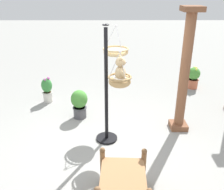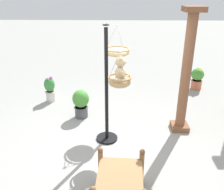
{
  "view_description": "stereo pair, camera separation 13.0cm",
  "coord_description": "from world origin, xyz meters",
  "px_view_note": "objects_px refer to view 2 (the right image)",
  "views": [
    {
      "loc": [
        4.29,
        0.07,
        2.95
      ],
      "look_at": [
        0.0,
        0.09,
        1.07
      ],
      "focal_mm": 40.04,
      "sensor_mm": 36.0,
      "label": 1
    },
    {
      "loc": [
        4.29,
        0.2,
        2.95
      ],
      "look_at": [
        0.0,
        0.09,
        1.07
      ],
      "focal_mm": 40.04,
      "sensor_mm": 36.0,
      "label": 2
    }
  ],
  "objects_px": {
    "display_pole_central": "(107,108)",
    "potted_plant_fern_front": "(50,89)",
    "hanging_basket_left_high": "(117,52)",
    "potted_plant_bushy_green": "(197,78)",
    "hanging_basket_with_teddy": "(120,81)",
    "greenhouse_pillar_right": "(186,76)",
    "teddy_bear": "(121,70)",
    "wooden_planter_box": "(120,188)",
    "potted_plant_flowering_red": "(81,102)"
  },
  "relations": [
    {
      "from": "teddy_bear",
      "to": "wooden_planter_box",
      "type": "relative_size",
      "value": 0.48
    },
    {
      "from": "display_pole_central",
      "to": "potted_plant_fern_front",
      "type": "distance_m",
      "value": 2.5
    },
    {
      "from": "display_pole_central",
      "to": "potted_plant_flowering_red",
      "type": "height_order",
      "value": "display_pole_central"
    },
    {
      "from": "display_pole_central",
      "to": "hanging_basket_left_high",
      "type": "relative_size",
      "value": 3.62
    },
    {
      "from": "hanging_basket_left_high",
      "to": "potted_plant_fern_front",
      "type": "bearing_deg",
      "value": -119.87
    },
    {
      "from": "potted_plant_fern_front",
      "to": "hanging_basket_left_high",
      "type": "bearing_deg",
      "value": 60.13
    },
    {
      "from": "potted_plant_fern_front",
      "to": "potted_plant_bushy_green",
      "type": "height_order",
      "value": "potted_plant_fern_front"
    },
    {
      "from": "display_pole_central",
      "to": "potted_plant_fern_front",
      "type": "bearing_deg",
      "value": -138.34
    },
    {
      "from": "hanging_basket_with_teddy",
      "to": "greenhouse_pillar_right",
      "type": "xyz_separation_m",
      "value": [
        -0.6,
        1.36,
        -0.1
      ]
    },
    {
      "from": "display_pole_central",
      "to": "teddy_bear",
      "type": "relative_size",
      "value": 5.15
    },
    {
      "from": "hanging_basket_with_teddy",
      "to": "wooden_planter_box",
      "type": "bearing_deg",
      "value": 0.38
    },
    {
      "from": "display_pole_central",
      "to": "hanging_basket_left_high",
      "type": "distance_m",
      "value": 1.25
    },
    {
      "from": "hanging_basket_with_teddy",
      "to": "potted_plant_bushy_green",
      "type": "xyz_separation_m",
      "value": [
        -3.01,
        2.4,
        -1.0
      ]
    },
    {
      "from": "hanging_basket_left_high",
      "to": "potted_plant_fern_front",
      "type": "relative_size",
      "value": 0.9
    },
    {
      "from": "hanging_basket_with_teddy",
      "to": "teddy_bear",
      "type": "relative_size",
      "value": 1.48
    },
    {
      "from": "teddy_bear",
      "to": "potted_plant_flowering_red",
      "type": "distance_m",
      "value": 1.87
    },
    {
      "from": "hanging_basket_with_teddy",
      "to": "potted_plant_bushy_green",
      "type": "distance_m",
      "value": 3.98
    },
    {
      "from": "greenhouse_pillar_right",
      "to": "wooden_planter_box",
      "type": "relative_size",
      "value": 2.77
    },
    {
      "from": "potted_plant_flowering_red",
      "to": "teddy_bear",
      "type": "bearing_deg",
      "value": 40.2
    },
    {
      "from": "greenhouse_pillar_right",
      "to": "potted_plant_fern_front",
      "type": "bearing_deg",
      "value": -113.37
    },
    {
      "from": "greenhouse_pillar_right",
      "to": "wooden_planter_box",
      "type": "distance_m",
      "value": 2.68
    },
    {
      "from": "hanging_basket_with_teddy",
      "to": "wooden_planter_box",
      "type": "xyz_separation_m",
      "value": [
        1.5,
        0.01,
        -1.1
      ]
    },
    {
      "from": "greenhouse_pillar_right",
      "to": "potted_plant_fern_front",
      "type": "xyz_separation_m",
      "value": [
        -1.41,
        -3.26,
        -0.89
      ]
    },
    {
      "from": "teddy_bear",
      "to": "potted_plant_fern_front",
      "type": "xyz_separation_m",
      "value": [
        -2.0,
        -1.92,
        -1.19
      ]
    },
    {
      "from": "display_pole_central",
      "to": "greenhouse_pillar_right",
      "type": "relative_size",
      "value": 0.9
    },
    {
      "from": "potted_plant_bushy_green",
      "to": "hanging_basket_left_high",
      "type": "bearing_deg",
      "value": -49.88
    },
    {
      "from": "hanging_basket_left_high",
      "to": "potted_plant_flowering_red",
      "type": "height_order",
      "value": "hanging_basket_left_high"
    },
    {
      "from": "display_pole_central",
      "to": "potted_plant_flowering_red",
      "type": "distance_m",
      "value": 1.22
    },
    {
      "from": "greenhouse_pillar_right",
      "to": "hanging_basket_with_teddy",
      "type": "bearing_deg",
      "value": -66.28
    },
    {
      "from": "hanging_basket_with_teddy",
      "to": "potted_plant_flowering_red",
      "type": "bearing_deg",
      "value": -140.49
    },
    {
      "from": "greenhouse_pillar_right",
      "to": "potted_plant_bushy_green",
      "type": "distance_m",
      "value": 2.78
    },
    {
      "from": "greenhouse_pillar_right",
      "to": "potted_plant_bushy_green",
      "type": "height_order",
      "value": "greenhouse_pillar_right"
    },
    {
      "from": "hanging_basket_with_teddy",
      "to": "hanging_basket_left_high",
      "type": "distance_m",
      "value": 1.0
    },
    {
      "from": "hanging_basket_with_teddy",
      "to": "teddy_bear",
      "type": "xyz_separation_m",
      "value": [
        0.0,
        0.02,
        0.2
      ]
    },
    {
      "from": "hanging_basket_left_high",
      "to": "potted_plant_bushy_green",
      "type": "relative_size",
      "value": 0.94
    },
    {
      "from": "display_pole_central",
      "to": "greenhouse_pillar_right",
      "type": "bearing_deg",
      "value": 105.52
    },
    {
      "from": "hanging_basket_with_teddy",
      "to": "potted_plant_bushy_green",
      "type": "bearing_deg",
      "value": 141.47
    },
    {
      "from": "display_pole_central",
      "to": "hanging_basket_with_teddy",
      "type": "bearing_deg",
      "value": 59.04
    },
    {
      "from": "potted_plant_bushy_green",
      "to": "teddy_bear",
      "type": "bearing_deg",
      "value": -38.26
    },
    {
      "from": "greenhouse_pillar_right",
      "to": "potted_plant_flowering_red",
      "type": "distance_m",
      "value": 2.49
    },
    {
      "from": "display_pole_central",
      "to": "potted_plant_fern_front",
      "type": "height_order",
      "value": "display_pole_central"
    },
    {
      "from": "teddy_bear",
      "to": "potted_plant_fern_front",
      "type": "relative_size",
      "value": 0.63
    },
    {
      "from": "greenhouse_pillar_right",
      "to": "potted_plant_flowering_red",
      "type": "height_order",
      "value": "greenhouse_pillar_right"
    },
    {
      "from": "hanging_basket_with_teddy",
      "to": "potted_plant_fern_front",
      "type": "relative_size",
      "value": 0.93
    },
    {
      "from": "hanging_basket_with_teddy",
      "to": "potted_plant_fern_front",
      "type": "distance_m",
      "value": 2.93
    },
    {
      "from": "hanging_basket_left_high",
      "to": "wooden_planter_box",
      "type": "height_order",
      "value": "hanging_basket_left_high"
    },
    {
      "from": "wooden_planter_box",
      "to": "potted_plant_flowering_red",
      "type": "relative_size",
      "value": 1.34
    },
    {
      "from": "potted_plant_fern_front",
      "to": "teddy_bear",
      "type": "bearing_deg",
      "value": 43.81
    },
    {
      "from": "potted_plant_flowering_red",
      "to": "display_pole_central",
      "type": "bearing_deg",
      "value": 34.73
    },
    {
      "from": "hanging_basket_with_teddy",
      "to": "potted_plant_fern_front",
      "type": "xyz_separation_m",
      "value": [
        -2.0,
        -1.9,
        -0.99
      ]
    }
  ]
}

